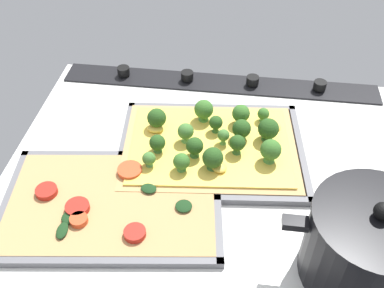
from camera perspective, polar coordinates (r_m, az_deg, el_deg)
ground_plane at (r=83.45cm, az=1.84°, el=-4.31°), size 73.83×62.85×3.00cm
stove_control_panel at (r=103.24cm, az=3.49°, el=7.83°), size 70.88×7.00×2.60cm
baking_tray_front at (r=86.04cm, az=2.49°, el=-0.77°), size 37.24×29.46×1.30cm
broccoli_pizza at (r=84.87cm, az=2.75°, el=0.25°), size 34.62×26.84×6.05cm
baking_tray_back at (r=78.04cm, az=-10.05°, el=-7.51°), size 39.45×28.50×1.30cm
veggie_pizza_back at (r=77.51cm, az=-10.25°, el=-7.22°), size 36.78×25.82×1.90cm
cooking_pot at (r=68.77cm, az=21.25°, el=-11.92°), size 24.39×17.53×15.44cm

